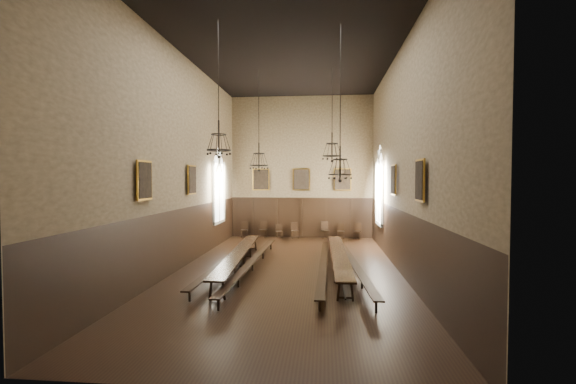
# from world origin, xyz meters

# --- Properties ---
(floor) EXTENTS (9.00, 18.00, 0.02)m
(floor) POSITION_xyz_m (0.00, 0.00, -0.01)
(floor) COLOR black
(floor) RESTS_ON ground
(ceiling) EXTENTS (9.00, 18.00, 0.02)m
(ceiling) POSITION_xyz_m (0.00, 0.00, 9.01)
(ceiling) COLOR black
(ceiling) RESTS_ON ground
(wall_back) EXTENTS (9.00, 0.02, 9.00)m
(wall_back) POSITION_xyz_m (0.00, 9.01, 4.50)
(wall_back) COLOR #927F5A
(wall_back) RESTS_ON ground
(wall_front) EXTENTS (9.00, 0.02, 9.00)m
(wall_front) POSITION_xyz_m (0.00, -9.01, 4.50)
(wall_front) COLOR #927F5A
(wall_front) RESTS_ON ground
(wall_left) EXTENTS (0.02, 18.00, 9.00)m
(wall_left) POSITION_xyz_m (-4.51, 0.00, 4.50)
(wall_left) COLOR #927F5A
(wall_left) RESTS_ON ground
(wall_right) EXTENTS (0.02, 18.00, 9.00)m
(wall_right) POSITION_xyz_m (4.51, 0.00, 4.50)
(wall_right) COLOR #927F5A
(wall_right) RESTS_ON ground
(wainscot_panelling) EXTENTS (9.00, 18.00, 2.50)m
(wainscot_panelling) POSITION_xyz_m (0.00, 0.00, 1.25)
(wainscot_panelling) COLOR black
(wainscot_panelling) RESTS_ON floor
(table_left) EXTENTS (1.18, 9.12, 0.71)m
(table_left) POSITION_xyz_m (-2.07, 0.06, 0.35)
(table_left) COLOR black
(table_left) RESTS_ON floor
(table_right) EXTENTS (0.74, 9.02, 0.70)m
(table_right) POSITION_xyz_m (2.07, 0.26, 0.35)
(table_right) COLOR black
(table_right) RESTS_ON floor
(bench_left_outer) EXTENTS (0.43, 9.51, 0.43)m
(bench_left_outer) POSITION_xyz_m (-2.54, 0.09, 0.27)
(bench_left_outer) COLOR black
(bench_left_outer) RESTS_ON floor
(bench_left_inner) EXTENTS (0.49, 10.35, 0.47)m
(bench_left_inner) POSITION_xyz_m (-1.43, -0.23, 0.30)
(bench_left_inner) COLOR black
(bench_left_inner) RESTS_ON floor
(bench_right_inner) EXTENTS (0.49, 9.81, 0.44)m
(bench_right_inner) POSITION_xyz_m (1.45, -0.26, 0.28)
(bench_right_inner) COLOR black
(bench_right_inner) RESTS_ON floor
(bench_right_outer) EXTENTS (1.01, 10.41, 0.47)m
(bench_right_outer) POSITION_xyz_m (2.60, 0.03, 0.30)
(bench_right_outer) COLOR black
(bench_right_outer) RESTS_ON floor
(chair_0) EXTENTS (0.47, 0.47, 0.97)m
(chair_0) POSITION_xyz_m (-3.62, 8.57, 0.29)
(chair_0) COLOR black
(chair_0) RESTS_ON floor
(chair_1) EXTENTS (0.51, 0.51, 1.03)m
(chair_1) POSITION_xyz_m (-2.44, 8.60, 0.31)
(chair_1) COLOR black
(chair_1) RESTS_ON floor
(chair_2) EXTENTS (0.48, 0.48, 0.86)m
(chair_2) POSITION_xyz_m (-1.38, 8.55, 0.26)
(chair_2) COLOR black
(chair_2) RESTS_ON floor
(chair_3) EXTENTS (0.53, 0.53, 0.98)m
(chair_3) POSITION_xyz_m (-0.38, 8.49, 0.30)
(chair_3) COLOR black
(chair_3) RESTS_ON floor
(chair_5) EXTENTS (0.56, 0.56, 1.04)m
(chair_5) POSITION_xyz_m (1.53, 8.62, 0.31)
(chair_5) COLOR black
(chair_5) RESTS_ON floor
(chair_6) EXTENTS (0.48, 0.48, 0.96)m
(chair_6) POSITION_xyz_m (2.49, 8.55, 0.29)
(chair_6) COLOR black
(chair_6) RESTS_ON floor
(chair_7) EXTENTS (0.57, 0.57, 1.01)m
(chair_7) POSITION_xyz_m (3.51, 8.48, 0.30)
(chair_7) COLOR black
(chair_7) RESTS_ON floor
(chandelier_back_left) EXTENTS (0.89, 0.89, 4.76)m
(chandelier_back_left) POSITION_xyz_m (-1.69, 2.88, 4.70)
(chandelier_back_left) COLOR black
(chandelier_back_left) RESTS_ON ceiling
(chandelier_back_right) EXTENTS (0.90, 0.90, 4.33)m
(chandelier_back_right) POSITION_xyz_m (1.83, 2.91, 5.10)
(chandelier_back_right) COLOR black
(chandelier_back_right) RESTS_ON ceiling
(chandelier_front_left) EXTENTS (0.81, 0.81, 4.44)m
(chandelier_front_left) POSITION_xyz_m (-2.03, -2.98, 5.01)
(chandelier_front_left) COLOR black
(chandelier_front_left) RESTS_ON ceiling
(chandelier_front_right) EXTENTS (0.80, 0.80, 5.25)m
(chandelier_front_right) POSITION_xyz_m (2.01, -2.27, 4.27)
(chandelier_front_right) COLOR black
(chandelier_front_right) RESTS_ON ceiling
(portrait_back_0) EXTENTS (1.10, 0.12, 1.40)m
(portrait_back_0) POSITION_xyz_m (-2.60, 8.88, 3.70)
(portrait_back_0) COLOR #B6862B
(portrait_back_0) RESTS_ON wall_back
(portrait_back_1) EXTENTS (1.10, 0.12, 1.40)m
(portrait_back_1) POSITION_xyz_m (0.00, 8.88, 3.70)
(portrait_back_1) COLOR #B6862B
(portrait_back_1) RESTS_ON wall_back
(portrait_back_2) EXTENTS (1.10, 0.12, 1.40)m
(portrait_back_2) POSITION_xyz_m (2.60, 8.88, 3.70)
(portrait_back_2) COLOR #B6862B
(portrait_back_2) RESTS_ON wall_back
(portrait_left_0) EXTENTS (0.12, 1.00, 1.30)m
(portrait_left_0) POSITION_xyz_m (-4.38, 1.00, 3.70)
(portrait_left_0) COLOR #B6862B
(portrait_left_0) RESTS_ON wall_left
(portrait_left_1) EXTENTS (0.12, 1.00, 1.30)m
(portrait_left_1) POSITION_xyz_m (-4.38, -3.50, 3.70)
(portrait_left_1) COLOR #B6862B
(portrait_left_1) RESTS_ON wall_left
(portrait_right_0) EXTENTS (0.12, 1.00, 1.30)m
(portrait_right_0) POSITION_xyz_m (4.38, 1.00, 3.70)
(portrait_right_0) COLOR #B6862B
(portrait_right_0) RESTS_ON wall_right
(portrait_right_1) EXTENTS (0.12, 1.00, 1.30)m
(portrait_right_1) POSITION_xyz_m (4.38, -3.50, 3.70)
(portrait_right_1) COLOR #B6862B
(portrait_right_1) RESTS_ON wall_right
(window_right) EXTENTS (0.20, 2.20, 4.60)m
(window_right) POSITION_xyz_m (4.43, 5.50, 3.40)
(window_right) COLOR white
(window_right) RESTS_ON wall_right
(window_left) EXTENTS (0.20, 2.20, 4.60)m
(window_left) POSITION_xyz_m (-4.43, 5.50, 3.40)
(window_left) COLOR white
(window_left) RESTS_ON wall_left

